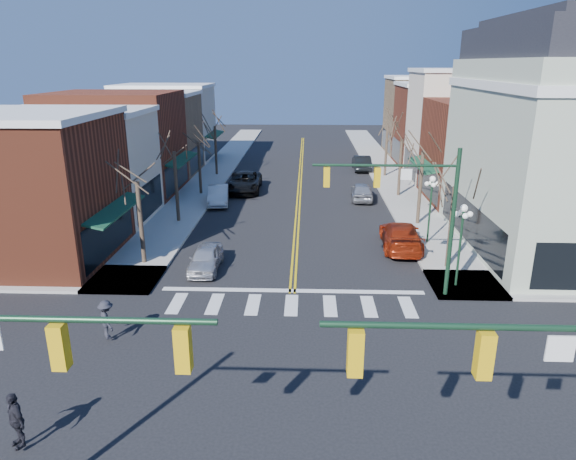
# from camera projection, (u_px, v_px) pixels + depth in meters

# --- Properties ---
(ground) EXTENTS (160.00, 160.00, 0.00)m
(ground) POSITION_uv_depth(u_px,v_px,m) (286.00, 384.00, 18.05)
(ground) COLOR black
(ground) RESTS_ON ground
(sidewalk_left) EXTENTS (3.50, 70.00, 0.15)m
(sidewalk_left) POSITION_uv_depth(u_px,v_px,m) (177.00, 217.00, 37.33)
(sidewalk_left) COLOR #9E9B93
(sidewalk_left) RESTS_ON ground
(sidewalk_right) EXTENTS (3.50, 70.00, 0.15)m
(sidewalk_right) POSITION_uv_depth(u_px,v_px,m) (419.00, 220.00, 36.72)
(sidewalk_right) COLOR #9E9B93
(sidewalk_right) RESTS_ON ground
(bldg_left_brick_a) EXTENTS (10.00, 8.50, 8.00)m
(bldg_left_brick_a) POSITION_uv_depth(u_px,v_px,m) (16.00, 191.00, 28.52)
(bldg_left_brick_a) COLOR maroon
(bldg_left_brick_a) RESTS_ON ground
(bldg_left_stucco_a) EXTENTS (10.00, 7.00, 7.50)m
(bldg_left_stucco_a) POSITION_uv_depth(u_px,v_px,m) (77.00, 168.00, 35.96)
(bldg_left_stucco_a) COLOR beige
(bldg_left_stucco_a) RESTS_ON ground
(bldg_left_brick_b) EXTENTS (10.00, 9.00, 8.50)m
(bldg_left_brick_b) POSITION_uv_depth(u_px,v_px,m) (116.00, 144.00, 43.40)
(bldg_left_brick_b) COLOR maroon
(bldg_left_brick_b) RESTS_ON ground
(bldg_left_tan) EXTENTS (10.00, 7.50, 7.80)m
(bldg_left_tan) POSITION_uv_depth(u_px,v_px,m) (146.00, 135.00, 51.35)
(bldg_left_tan) COLOR #8C6F4D
(bldg_left_tan) RESTS_ON ground
(bldg_left_stucco_b) EXTENTS (10.00, 8.00, 8.20)m
(bldg_left_stucco_b) POSITION_uv_depth(u_px,v_px,m) (166.00, 124.00, 58.65)
(bldg_left_stucco_b) COLOR beige
(bldg_left_stucco_b) RESTS_ON ground
(bldg_right_brick_a) EXTENTS (10.00, 8.50, 8.00)m
(bldg_right_brick_a) POSITION_uv_depth(u_px,v_px,m) (494.00, 152.00, 40.72)
(bldg_right_brick_a) COLOR maroon
(bldg_right_brick_a) RESTS_ON ground
(bldg_right_stucco) EXTENTS (10.00, 7.00, 10.00)m
(bldg_right_stucco) POSITION_uv_depth(u_px,v_px,m) (467.00, 128.00, 47.78)
(bldg_right_stucco) COLOR beige
(bldg_right_stucco) RESTS_ON ground
(bldg_right_brick_b) EXTENTS (10.00, 8.00, 8.50)m
(bldg_right_brick_b) POSITION_uv_depth(u_px,v_px,m) (445.00, 127.00, 55.14)
(bldg_right_brick_b) COLOR maroon
(bldg_right_brick_b) RESTS_ON ground
(bldg_right_tan) EXTENTS (10.00, 8.00, 9.00)m
(bldg_right_tan) POSITION_uv_depth(u_px,v_px,m) (429.00, 117.00, 62.66)
(bldg_right_tan) COLOR #8C6F4D
(bldg_right_tan) RESTS_ON ground
(traffic_mast_near_right) EXTENTS (6.60, 0.28, 7.20)m
(traffic_mast_near_right) POSITION_uv_depth(u_px,v_px,m) (572.00, 411.00, 9.36)
(traffic_mast_near_right) COLOR #14331E
(traffic_mast_near_right) RESTS_ON ground
(traffic_mast_far_right) EXTENTS (6.60, 0.28, 7.20)m
(traffic_mast_far_right) POSITION_uv_depth(u_px,v_px,m) (414.00, 202.00, 23.42)
(traffic_mast_far_right) COLOR #14331E
(traffic_mast_far_right) RESTS_ON ground
(lamppost_corner) EXTENTS (0.36, 0.36, 4.33)m
(lamppost_corner) POSITION_uv_depth(u_px,v_px,m) (461.00, 232.00, 24.91)
(lamppost_corner) COLOR #14331E
(lamppost_corner) RESTS_ON ground
(lamppost_midblock) EXTENTS (0.36, 0.36, 4.33)m
(lamppost_midblock) POSITION_uv_depth(u_px,v_px,m) (431.00, 198.00, 31.09)
(lamppost_midblock) COLOR #14331E
(lamppost_midblock) RESTS_ON ground
(tree_left_a) EXTENTS (0.24, 0.24, 4.76)m
(tree_left_a) POSITION_uv_depth(u_px,v_px,m) (141.00, 224.00, 28.06)
(tree_left_a) COLOR #382B21
(tree_left_a) RESTS_ON ground
(tree_left_b) EXTENTS (0.24, 0.24, 5.04)m
(tree_left_b) POSITION_uv_depth(u_px,v_px,m) (176.00, 188.00, 35.61)
(tree_left_b) COLOR #382B21
(tree_left_b) RESTS_ON ground
(tree_left_c) EXTENTS (0.24, 0.24, 4.55)m
(tree_left_c) POSITION_uv_depth(u_px,v_px,m) (200.00, 169.00, 43.29)
(tree_left_c) COLOR #382B21
(tree_left_c) RESTS_ON ground
(tree_left_d) EXTENTS (0.24, 0.24, 4.90)m
(tree_left_d) POSITION_uv_depth(u_px,v_px,m) (216.00, 151.00, 50.84)
(tree_left_d) COLOR #382B21
(tree_left_d) RESTS_ON ground
(tree_right_a) EXTENTS (0.24, 0.24, 4.62)m
(tree_right_a) POSITION_uv_depth(u_px,v_px,m) (451.00, 229.00, 27.48)
(tree_right_a) COLOR #382B21
(tree_right_a) RESTS_ON ground
(tree_right_b) EXTENTS (0.24, 0.24, 5.18)m
(tree_right_b) POSITION_uv_depth(u_px,v_px,m) (420.00, 189.00, 35.00)
(tree_right_b) COLOR #382B21
(tree_right_b) RESTS_ON ground
(tree_right_c) EXTENTS (0.24, 0.24, 4.83)m
(tree_right_c) POSITION_uv_depth(u_px,v_px,m) (400.00, 168.00, 42.65)
(tree_right_c) COLOR #382B21
(tree_right_c) RESTS_ON ground
(tree_right_d) EXTENTS (0.24, 0.24, 4.97)m
(tree_right_d) POSITION_uv_depth(u_px,v_px,m) (386.00, 152.00, 50.23)
(tree_right_d) COLOR #382B21
(tree_right_d) RESTS_ON ground
(car_left_near) EXTENTS (1.58, 3.90, 1.33)m
(car_left_near) POSITION_uv_depth(u_px,v_px,m) (206.00, 258.00, 27.86)
(car_left_near) COLOR #BBBBC0
(car_left_near) RESTS_ON ground
(car_left_mid) EXTENTS (2.11, 4.59, 1.46)m
(car_left_mid) POSITION_uv_depth(u_px,v_px,m) (218.00, 195.00, 40.92)
(car_left_mid) COLOR silver
(car_left_mid) RESTS_ON ground
(car_left_far) EXTENTS (2.88, 6.02, 1.66)m
(car_left_far) POSITION_uv_depth(u_px,v_px,m) (245.00, 182.00, 44.97)
(car_left_far) COLOR black
(car_left_far) RESTS_ON ground
(car_right_near) EXTENTS (2.56, 5.68, 1.61)m
(car_right_near) POSITION_uv_depth(u_px,v_px,m) (401.00, 236.00, 31.08)
(car_right_near) COLOR #97260D
(car_right_near) RESTS_ON ground
(car_right_mid) EXTENTS (1.97, 4.40, 1.47)m
(car_right_mid) POSITION_uv_depth(u_px,v_px,m) (362.00, 191.00, 42.15)
(car_right_mid) COLOR #A7A7AB
(car_right_mid) RESTS_ON ground
(car_right_far) EXTENTS (1.71, 4.79, 1.57)m
(car_right_far) POSITION_uv_depth(u_px,v_px,m) (362.00, 163.00, 53.89)
(car_right_far) COLOR black
(car_right_far) RESTS_ON ground
(pedestrian_dark_a) EXTENTS (1.06, 0.99, 1.75)m
(pedestrian_dark_a) POSITION_uv_depth(u_px,v_px,m) (16.00, 420.00, 14.70)
(pedestrian_dark_a) COLOR black
(pedestrian_dark_a) RESTS_ON sidewalk_left
(pedestrian_dark_b) EXTENTS (1.11, 1.21, 1.63)m
(pedestrian_dark_b) POSITION_uv_depth(u_px,v_px,m) (107.00, 320.00, 20.56)
(pedestrian_dark_b) COLOR #212129
(pedestrian_dark_b) RESTS_ON sidewalk_left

